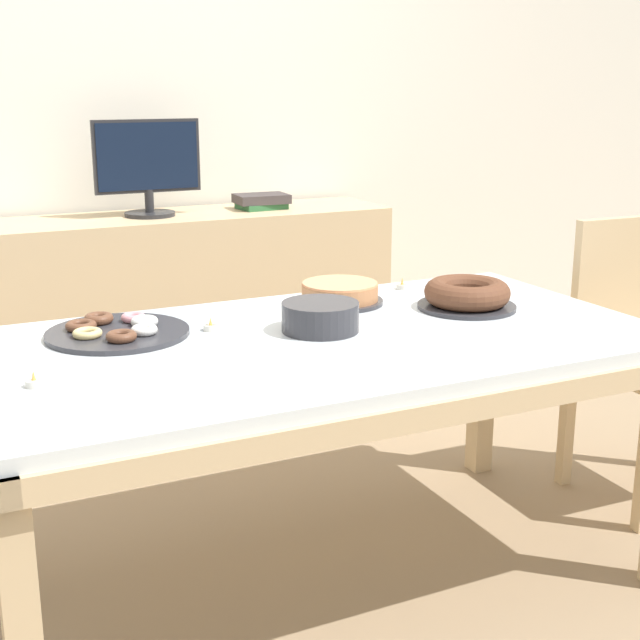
{
  "coord_description": "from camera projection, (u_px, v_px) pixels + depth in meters",
  "views": [
    {
      "loc": [
        -0.99,
        -2.05,
        1.38
      ],
      "look_at": [
        -0.03,
        -0.05,
        0.79
      ],
      "focal_mm": 50.0,
      "sensor_mm": 36.0,
      "label": 1
    }
  ],
  "objects": [
    {
      "name": "wall_back",
      "position": [
        141.0,
        102.0,
        3.73
      ],
      "size": [
        8.0,
        0.1,
        2.6
      ],
      "primitive_type": "cube",
      "color": "silver",
      "rests_on": "ground"
    },
    {
      "name": "sideboard",
      "position": [
        170.0,
        319.0,
        3.69
      ],
      "size": [
        1.85,
        0.44,
        0.86
      ],
      "color": "#D1B284",
      "rests_on": "ground"
    },
    {
      "name": "tealight_centre",
      "position": [
        211.0,
        327.0,
        2.42
      ],
      "size": [
        0.04,
        0.04,
        0.04
      ],
      "color": "silver",
      "rests_on": "dining_table"
    },
    {
      "name": "cake_golden_bundt",
      "position": [
        467.0,
        295.0,
        2.65
      ],
      "size": [
        0.29,
        0.29,
        0.09
      ],
      "color": "#333338",
      "rests_on": "dining_table"
    },
    {
      "name": "book_stack",
      "position": [
        261.0,
        201.0,
        3.75
      ],
      "size": [
        0.22,
        0.16,
        0.06
      ],
      "color": "#2D6638",
      "rests_on": "sideboard"
    },
    {
      "name": "tealight_near_front",
      "position": [
        402.0,
        286.0,
        2.9
      ],
      "size": [
        0.04,
        0.04,
        0.04
      ],
      "color": "silver",
      "rests_on": "dining_table"
    },
    {
      "name": "pastry_platter",
      "position": [
        117.0,
        331.0,
        2.37
      ],
      "size": [
        0.38,
        0.38,
        0.04
      ],
      "color": "#333338",
      "rests_on": "dining_table"
    },
    {
      "name": "computer_monitor",
      "position": [
        148.0,
        168.0,
        3.5
      ],
      "size": [
        0.42,
        0.2,
        0.38
      ],
      "color": "#262628",
      "rests_on": "sideboard"
    },
    {
      "name": "ground_plane",
      "position": [
        320.0,
        579.0,
        2.56
      ],
      "size": [
        12.0,
        12.0,
        0.0
      ],
      "primitive_type": "plane",
      "color": "#997F60"
    },
    {
      "name": "tealight_left_edge",
      "position": [
        34.0,
        382.0,
        1.97
      ],
      "size": [
        0.04,
        0.04,
        0.04
      ],
      "color": "silver",
      "rests_on": "dining_table"
    },
    {
      "name": "dining_table",
      "position": [
        320.0,
        364.0,
        2.39
      ],
      "size": [
        1.83,
        0.99,
        0.73
      ],
      "color": "silver",
      "rests_on": "ground"
    },
    {
      "name": "chair",
      "position": [
        640.0,
        344.0,
        3.01
      ],
      "size": [
        0.43,
        0.43,
        0.94
      ],
      "color": "#D1B284",
      "rests_on": "ground"
    },
    {
      "name": "cake_chocolate_round",
      "position": [
        340.0,
        293.0,
        2.71
      ],
      "size": [
        0.26,
        0.26,
        0.07
      ],
      "color": "#333338",
      "rests_on": "dining_table"
    },
    {
      "name": "plate_stack",
      "position": [
        320.0,
        317.0,
        2.4
      ],
      "size": [
        0.21,
        0.21,
        0.08
      ],
      "color": "#333338",
      "rests_on": "dining_table"
    }
  ]
}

